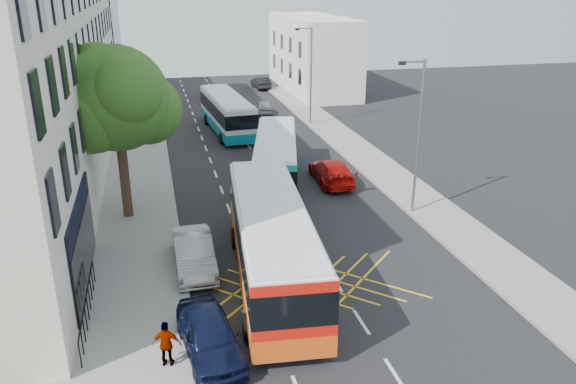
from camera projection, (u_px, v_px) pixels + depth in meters
ground at (395, 374)px, 17.89m from camera, size 120.00×120.00×0.00m
pavement_left at (129, 216)px, 29.59m from camera, size 5.00×70.00×0.15m
pavement_right at (409, 191)px, 33.15m from camera, size 3.00×70.00×0.15m
terrace_main at (29, 66)px, 34.61m from camera, size 8.30×45.00×13.50m
terrace_far at (81, 44)px, 62.93m from camera, size 8.00×20.00×10.00m
building_right at (312, 54)px, 62.48m from camera, size 6.00×18.00×8.00m
street_tree at (116, 100)px, 27.35m from camera, size 6.30×5.70×8.80m
lamp_near at (417, 130)px, 28.52m from camera, size 1.45×0.15×8.00m
lamp_far at (310, 71)px, 46.67m from camera, size 1.45×0.15×8.00m
railings at (87, 306)px, 20.29m from camera, size 0.08×5.60×1.14m
bus_near at (272, 241)px, 22.90m from camera, size 3.85×12.18×3.37m
bus_mid at (276, 158)px, 34.20m from camera, size 4.85×10.79×2.95m
bus_far at (227, 113)px, 45.72m from camera, size 3.27×10.88×3.02m
parked_car_blue at (210, 335)px, 18.62m from camera, size 2.25×4.49×1.47m
parked_car_silver at (194, 253)px, 24.16m from camera, size 1.66×4.63×1.52m
red_hatchback at (331, 171)px, 34.50m from camera, size 2.23×5.05×1.44m
distant_car_grey at (217, 93)px, 58.25m from camera, size 2.83×5.01×1.32m
distant_car_silver at (263, 107)px, 52.45m from camera, size 1.70×3.61×1.19m
distant_car_dark at (261, 83)px, 64.25m from camera, size 1.77×4.20×1.35m
pedestrian_far at (167, 344)px, 17.83m from camera, size 1.00×0.62×1.59m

